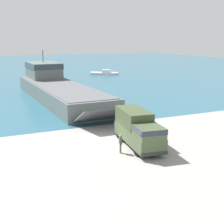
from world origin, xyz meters
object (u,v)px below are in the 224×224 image
soldier_on_ramp (121,142)px  landing_craft (56,86)px  military_truck (138,129)px  moored_boat_a (104,73)px

soldier_on_ramp → landing_craft: bearing=-78.8°
military_truck → moored_boat_a: bearing=167.8°
landing_craft → moored_boat_a: bearing=52.3°
landing_craft → moored_boat_a: 38.03m
landing_craft → moored_boat_a: (22.45, 30.65, -1.54)m
landing_craft → military_truck: bearing=-90.0°
landing_craft → military_truck: (0.77, -28.96, -0.31)m
moored_boat_a → military_truck: bearing=-166.4°
military_truck → landing_craft: bearing=-170.7°
military_truck → moored_boat_a: 63.45m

